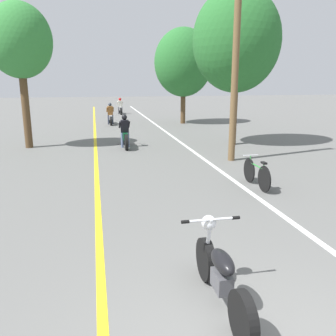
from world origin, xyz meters
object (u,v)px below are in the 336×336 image
motorcycle_foreground (221,274)px  motorcycle_rider_far (120,108)px  roadside_tree_right_far (183,63)px  roadside_tree_right_near (237,41)px  bicycle_parked (257,174)px  motorcycle_rider_lead (125,135)px  utility_pole (236,57)px  motorcycle_rider_mid (110,116)px  roadside_tree_left (19,42)px

motorcycle_foreground → motorcycle_rider_far: motorcycle_rider_far is taller
motorcycle_foreground → roadside_tree_right_far: bearing=77.5°
roadside_tree_right_near → bicycle_parked: (-1.83, -6.39, -4.14)m
roadside_tree_right_far → motorcycle_rider_lead: bearing=-120.0°
utility_pole → motorcycle_rider_mid: 12.88m
motorcycle_rider_mid → bicycle_parked: motorcycle_rider_mid is taller
utility_pole → motorcycle_rider_lead: (-3.62, 3.42, -3.11)m
roadside_tree_left → motorcycle_rider_mid: bearing=63.1°
utility_pole → motorcycle_rider_mid: utility_pole is taller
roadside_tree_right_near → motorcycle_rider_lead: (-4.89, 0.31, -3.97)m
roadside_tree_left → utility_pole: bearing=-28.4°
motorcycle_rider_mid → motorcycle_rider_far: 7.28m
roadside_tree_right_near → motorcycle_rider_lead: size_ratio=3.27×
roadside_tree_right_near → roadside_tree_right_far: roadside_tree_right_near is taller
utility_pole → motorcycle_rider_far: size_ratio=3.45×
motorcycle_rider_mid → motorcycle_rider_far: (1.17, 7.19, -0.00)m
utility_pole → motorcycle_rider_lead: 5.87m
roadside_tree_left → motorcycle_foreground: 13.69m
motorcycle_rider_mid → motorcycle_rider_far: size_ratio=0.98×
utility_pole → bicycle_parked: 4.67m
roadside_tree_right_near → motorcycle_rider_mid: roadside_tree_right_near is taller
roadside_tree_right_far → motorcycle_rider_mid: roadside_tree_right_far is taller
motorcycle_foreground → motorcycle_rider_lead: (-0.25, 11.57, 0.10)m
utility_pole → motorcycle_rider_far: 19.51m
motorcycle_foreground → motorcycle_rider_mid: size_ratio=1.00×
motorcycle_foreground → motorcycle_rider_lead: bearing=91.3°
motorcycle_foreground → motorcycle_rider_far: bearing=88.6°
roadside_tree_left → motorcycle_rider_lead: size_ratio=2.91×
motorcycle_foreground → bicycle_parked: (2.81, 4.87, -0.07)m
motorcycle_rider_lead → utility_pole: bearing=-43.4°
bicycle_parked → motorcycle_rider_mid: bearing=102.2°
motorcycle_rider_mid → motorcycle_foreground: bearing=-88.6°
bicycle_parked → roadside_tree_left: bearing=133.9°
roadside_tree_right_near → roadside_tree_left: (-9.02, 1.08, -0.11)m
motorcycle_foreground → roadside_tree_right_near: bearing=67.6°
roadside_tree_right_far → motorcycle_rider_mid: bearing=174.2°
motorcycle_rider_far → bicycle_parked: motorcycle_rider_far is taller
motorcycle_rider_lead → bicycle_parked: motorcycle_rider_lead is taller
roadside_tree_right_far → motorcycle_rider_far: roadside_tree_right_far is taller
motorcycle_rider_far → motorcycle_rider_lead: bearing=-93.4°
roadside_tree_right_far → motorcycle_rider_mid: (-4.84, 0.49, -3.44)m
roadside_tree_right_near → motorcycle_rider_mid: bearing=120.3°
roadside_tree_left → roadside_tree_right_far: bearing=39.5°
roadside_tree_right_near → motorcycle_rider_far: size_ratio=3.26×
motorcycle_rider_lead → motorcycle_rider_mid: 8.47m
roadside_tree_left → bicycle_parked: 11.13m
roadside_tree_right_far → motorcycle_rider_mid: 5.95m
roadside_tree_right_far → motorcycle_foreground: roadside_tree_right_far is taller
roadside_tree_right_far → roadside_tree_left: roadside_tree_right_far is taller
roadside_tree_right_far → motorcycle_rider_far: 9.17m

